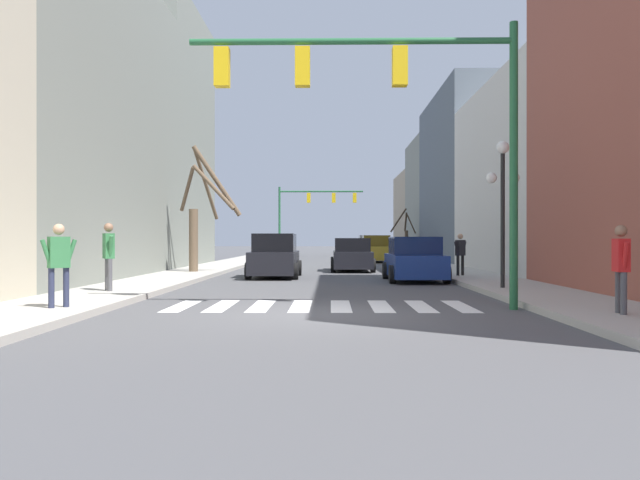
{
  "coord_description": "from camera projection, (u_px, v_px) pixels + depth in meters",
  "views": [
    {
      "loc": [
        0.21,
        -12.57,
        1.52
      ],
      "look_at": [
        -0.3,
        18.97,
        1.47
      ],
      "focal_mm": 35.0,
      "sensor_mm": 36.0,
      "label": 1
    }
  ],
  "objects": [
    {
      "name": "ground_plane",
      "position": [
        320.0,
        314.0,
        12.57
      ],
      "size": [
        240.0,
        240.0,
        0.0
      ],
      "primitive_type": "plane",
      "color": "#4C4C4F"
    },
    {
      "name": "sidewalk_left",
      "position": [
        40.0,
        310.0,
        12.66
      ],
      "size": [
        2.55,
        90.0,
        0.15
      ],
      "color": "#ADA89E",
      "rests_on": "ground_plane"
    },
    {
      "name": "sidewalk_right",
      "position": [
        603.0,
        311.0,
        12.48
      ],
      "size": [
        2.55,
        90.0,
        0.15
      ],
      "color": "#ADA89E",
      "rests_on": "ground_plane"
    },
    {
      "name": "building_row_left",
      "position": [
        66.0,
        122.0,
        23.93
      ],
      "size": [
        6.0,
        32.01,
        13.91
      ],
      "color": "#BCB299",
      "rests_on": "ground_plane"
    },
    {
      "name": "building_row_right",
      "position": [
        509.0,
        169.0,
        33.94
      ],
      "size": [
        6.0,
        59.97,
        13.37
      ],
      "color": "#934C3D",
      "rests_on": "ground_plane"
    },
    {
      "name": "crosswalk_stripes",
      "position": [
        321.0,
        306.0,
        14.11
      ],
      "size": [
        6.75,
        2.6,
        0.01
      ],
      "color": "white",
      "rests_on": "ground_plane"
    },
    {
      "name": "traffic_signal_near",
      "position": [
        392.0,
        96.0,
        13.45
      ],
      "size": [
        7.09,
        0.28,
        6.2
      ],
      "color": "#236038",
      "rests_on": "ground_plane"
    },
    {
      "name": "traffic_signal_far",
      "position": [
        311.0,
        205.0,
        53.72
      ],
      "size": [
        7.3,
        0.28,
        6.03
      ],
      "color": "#236038",
      "rests_on": "ground_plane"
    },
    {
      "name": "street_lamp_right_corner",
      "position": [
        503.0,
        184.0,
        17.58
      ],
      "size": [
        0.95,
        0.36,
        4.14
      ],
      "color": "black",
      "rests_on": "sidewalk_right"
    },
    {
      "name": "car_parked_left_mid",
      "position": [
        376.0,
        250.0,
        41.12
      ],
      "size": [
        2.12,
        4.18,
        1.77
      ],
      "rotation": [
        0.0,
        0.0,
        1.57
      ],
      "color": "#A38423",
      "rests_on": "ground_plane"
    },
    {
      "name": "car_parked_right_mid",
      "position": [
        275.0,
        257.0,
        24.66
      ],
      "size": [
        1.99,
        4.2,
        1.73
      ],
      "rotation": [
        0.0,
        0.0,
        -1.57
      ],
      "color": "black",
      "rests_on": "ground_plane"
    },
    {
      "name": "car_parked_left_near",
      "position": [
        352.0,
        256.0,
        29.64
      ],
      "size": [
        2.03,
        4.45,
        1.57
      ],
      "rotation": [
        0.0,
        0.0,
        1.57
      ],
      "color": "black",
      "rests_on": "ground_plane"
    },
    {
      "name": "car_parked_right_far",
      "position": [
        370.0,
        248.0,
        48.2
      ],
      "size": [
        2.01,
        4.57,
        1.81
      ],
      "rotation": [
        0.0,
        0.0,
        1.57
      ],
      "color": "white",
      "rests_on": "ground_plane"
    },
    {
      "name": "car_driving_toward_lane",
      "position": [
        414.0,
        260.0,
        22.51
      ],
      "size": [
        2.07,
        4.23,
        1.6
      ],
      "rotation": [
        0.0,
        0.0,
        1.57
      ],
      "color": "navy",
      "rests_on": "ground_plane"
    },
    {
      "name": "pedestrian_near_right_corner",
      "position": [
        59.0,
        258.0,
        12.45
      ],
      "size": [
        0.6,
        0.54,
        1.68
      ],
      "rotation": [
        0.0,
        0.0,
        3.87
      ],
      "color": "#282D47",
      "rests_on": "sidewalk_left"
    },
    {
      "name": "pedestrian_on_left_sidewalk",
      "position": [
        621.0,
        261.0,
        11.41
      ],
      "size": [
        0.25,
        0.7,
        1.63
      ],
      "rotation": [
        0.0,
        0.0,
        1.46
      ],
      "color": "#4C4C51",
      "rests_on": "sidewalk_right"
    },
    {
      "name": "pedestrian_crossing_street",
      "position": [
        109.0,
        251.0,
        16.54
      ],
      "size": [
        0.48,
        0.71,
        1.8
      ],
      "rotation": [
        0.0,
        0.0,
        5.26
      ],
      "color": "#4C4C51",
      "rests_on": "sidewalk_left"
    },
    {
      "name": "pedestrian_on_right_sidewalk",
      "position": [
        460.0,
        251.0,
        23.51
      ],
      "size": [
        0.58,
        0.49,
        1.58
      ],
      "rotation": [
        0.0,
        0.0,
        3.83
      ],
      "color": "black",
      "rests_on": "sidewalk_right"
    },
    {
      "name": "street_tree_right_near",
      "position": [
        405.0,
        235.0,
        46.78
      ],
      "size": [
        2.08,
        1.73,
        3.71
      ],
      "color": "#473828",
      "rests_on": "sidewalk_right"
    },
    {
      "name": "street_tree_right_far",
      "position": [
        201.0,
        214.0,
        26.55
      ],
      "size": [
        2.76,
        2.16,
        5.37
      ],
      "color": "brown",
      "rests_on": "sidewalk_left"
    }
  ]
}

